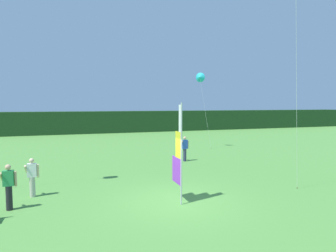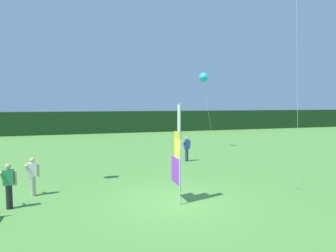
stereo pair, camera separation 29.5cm
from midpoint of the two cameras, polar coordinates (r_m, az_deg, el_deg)
name	(u,v)px [view 2 (the right image)]	position (r m, az deg, el deg)	size (l,w,h in m)	color
ground_plane	(176,201)	(11.93, 2.33, -14.44)	(120.00, 120.00, 0.00)	#518E3D
distant_treeline	(106,122)	(40.06, -11.82, 0.77)	(80.00, 2.40, 2.88)	#193819
banner_flag	(177,155)	(11.35, 2.61, -5.69)	(0.06, 1.03, 3.89)	#B7B7BC
person_near_banner	(9,185)	(12.24, -28.05, -10.10)	(0.55, 0.48, 1.67)	black
person_mid_field	(33,176)	(13.49, -24.34, -8.82)	(0.55, 0.48, 1.61)	#B7B2A3
person_far_left	(187,148)	(19.65, 4.11, -4.33)	(0.55, 0.48, 1.67)	#2D334C
kite_cyan_delta_0	(203,77)	(25.16, 7.17, 9.39)	(1.40, 0.79, 6.51)	brown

